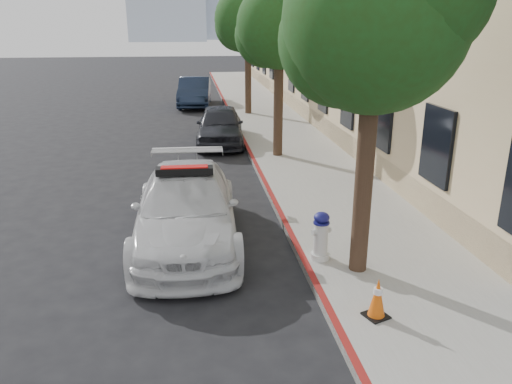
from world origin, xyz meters
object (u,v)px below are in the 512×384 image
object	(u,v)px
parked_car_mid	(220,125)
parked_car_far	(195,92)
fire_hydrant	(321,236)
police_car	(186,208)
traffic_cone	(377,298)

from	to	relation	value
parked_car_mid	parked_car_far	distance (m)	9.06
parked_car_mid	fire_hydrant	distance (m)	10.00
parked_car_far	parked_car_mid	bearing A→B (deg)	-81.14
police_car	traffic_cone	distance (m)	4.33
police_car	parked_car_far	bearing A→B (deg)	89.79
fire_hydrant	traffic_cone	size ratio (longest dim) A/B	1.46
police_car	parked_car_far	world-z (taller)	police_car
police_car	parked_car_mid	bearing A→B (deg)	83.15
traffic_cone	parked_car_far	bearing A→B (deg)	96.09
fire_hydrant	traffic_cone	bearing A→B (deg)	-96.52
traffic_cone	parked_car_mid	bearing A→B (deg)	97.10
parked_car_far	fire_hydrant	distance (m)	19.05
police_car	parked_car_mid	xyz separation A→B (m)	(1.23, 8.51, -0.03)
police_car	parked_car_far	xyz separation A→B (m)	(0.48, 17.54, 0.03)
parked_car_far	police_car	bearing A→B (deg)	-87.45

